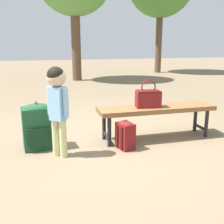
{
  "coord_description": "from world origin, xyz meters",
  "views": [
    {
      "loc": [
        0.84,
        3.24,
        1.26
      ],
      "look_at": [
        -0.12,
        0.14,
        0.45
      ],
      "focal_mm": 43.33,
      "sensor_mm": 36.0,
      "label": 1
    }
  ],
  "objects_px": {
    "park_bench": "(156,110)",
    "child_standing": "(57,98)",
    "backpack_large": "(38,125)",
    "backpack_small": "(125,134)",
    "handbag": "(148,98)"
  },
  "relations": [
    {
      "from": "handbag",
      "to": "backpack_large",
      "type": "xyz_separation_m",
      "value": [
        1.43,
        -0.1,
        -0.28
      ]
    },
    {
      "from": "backpack_large",
      "to": "park_bench",
      "type": "bearing_deg",
      "value": 176.49
    },
    {
      "from": "backpack_large",
      "to": "backpack_small",
      "type": "bearing_deg",
      "value": 161.9
    },
    {
      "from": "backpack_large",
      "to": "backpack_small",
      "type": "height_order",
      "value": "backpack_large"
    },
    {
      "from": "handbag",
      "to": "child_standing",
      "type": "relative_size",
      "value": 0.36
    },
    {
      "from": "park_bench",
      "to": "child_standing",
      "type": "bearing_deg",
      "value": 10.12
    },
    {
      "from": "park_bench",
      "to": "handbag",
      "type": "height_order",
      "value": "handbag"
    },
    {
      "from": "park_bench",
      "to": "handbag",
      "type": "bearing_deg",
      "value": 3.08
    },
    {
      "from": "child_standing",
      "to": "backpack_large",
      "type": "distance_m",
      "value": 0.56
    },
    {
      "from": "child_standing",
      "to": "backpack_large",
      "type": "height_order",
      "value": "child_standing"
    },
    {
      "from": "handbag",
      "to": "backpack_small",
      "type": "height_order",
      "value": "handbag"
    },
    {
      "from": "park_bench",
      "to": "backpack_small",
      "type": "distance_m",
      "value": 0.62
    },
    {
      "from": "backpack_large",
      "to": "backpack_small",
      "type": "xyz_separation_m",
      "value": [
        -1.03,
        0.34,
        -0.11
      ]
    },
    {
      "from": "handbag",
      "to": "backpack_small",
      "type": "distance_m",
      "value": 0.6
    },
    {
      "from": "park_bench",
      "to": "child_standing",
      "type": "relative_size",
      "value": 1.56
    }
  ]
}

